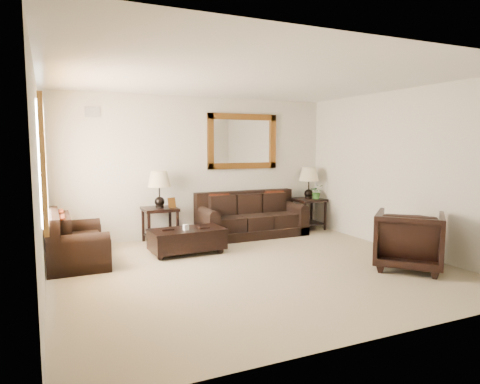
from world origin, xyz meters
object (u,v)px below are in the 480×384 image
sofa (251,220)px  coffee_table (187,238)px  loveseat (73,245)px  end_table_right (309,189)px  armchair (409,237)px  end_table_left (160,196)px

sofa → coffee_table: bearing=-151.5°
loveseat → end_table_right: 4.82m
sofa → armchair: (1.07, -3.01, 0.15)m
loveseat → end_table_right: size_ratio=1.08×
sofa → end_table_left: (-1.79, 0.08, 0.55)m
coffee_table → sofa: bearing=25.7°
end_table_left → armchair: (2.87, -3.09, -0.40)m
sofa → end_table_left: 1.87m
sofa → coffee_table: (-1.57, -0.86, -0.06)m
end_table_left → coffee_table: (0.22, -0.93, -0.60)m
end_table_left → end_table_right: (3.19, 0.00, -0.00)m
loveseat → end_table_left: size_ratio=1.08×
loveseat → coffee_table: loveseat is taller
sofa → coffee_table: sofa is taller
sofa → end_table_left: end_table_left is taller
sofa → end_table_left: size_ratio=1.59×
end_table_left → armchair: size_ratio=1.42×
coffee_table → armchair: 3.42m
coffee_table → armchair: (2.65, -2.15, 0.21)m
sofa → loveseat: size_ratio=1.48×
coffee_table → end_table_left: bearing=100.2°
sofa → armchair: bearing=-70.4°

